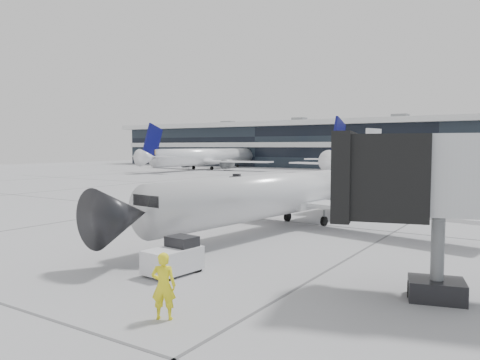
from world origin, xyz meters
The scene contains 9 objects.
ground centered at (0.00, 0.00, 0.00)m, with size 220.00×220.00×0.00m, color gray.
terminal centered at (0.00, 82.00, 5.00)m, with size 170.00×22.00×10.00m, color black.
bg_jet_left centered at (-45.00, 55.00, 0.00)m, with size 32.00×40.00×9.60m, color white, non-canonical shape.
bg_jet_center centered at (-8.00, 55.00, 0.00)m, with size 32.00×40.00×9.60m, color white, non-canonical shape.
regional_jet centered at (4.04, -1.08, 2.25)m, with size 22.89×28.57×6.60m.
ramp_worker centered at (8.00, -18.13, 1.01)m, with size 0.74×0.48×2.02m, color #FFF11A.
baggage_tug centered at (4.97, -14.15, 0.65)m, with size 1.58×2.42×1.46m.
traffic_cone centered at (0.05, 16.17, 0.26)m, with size 0.44×0.44×0.55m.
far_tug centered at (-19.16, 26.97, 0.55)m, with size 1.46×2.09×1.22m.
Camera 1 is at (17.26, -28.30, 5.14)m, focal length 35.00 mm.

